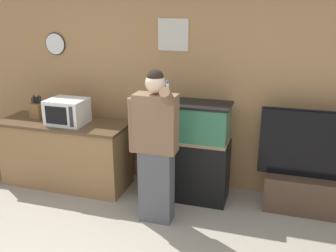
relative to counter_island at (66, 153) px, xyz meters
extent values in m
cube|color=#A87A4C|center=(1.32, 0.53, 0.86)|extent=(10.00, 0.06, 2.60)
cube|color=beige|center=(1.35, 0.49, 1.54)|extent=(0.39, 0.02, 0.39)
cylinder|color=white|center=(-0.33, 0.49, 1.38)|extent=(0.28, 0.03, 0.28)
cylinder|color=black|center=(-0.33, 0.49, 1.38)|extent=(0.30, 0.01, 0.30)
cube|color=olive|center=(0.00, 0.00, -0.02)|extent=(1.68, 0.61, 0.85)
cube|color=#513A24|center=(0.00, 0.00, 0.42)|extent=(1.72, 0.65, 0.03)
cube|color=white|center=(0.10, -0.03, 0.60)|extent=(0.48, 0.39, 0.32)
cube|color=black|center=(0.06, -0.23, 0.60)|extent=(0.30, 0.01, 0.22)
cube|color=#2D2D33|center=(0.27, -0.23, 0.60)|extent=(0.05, 0.01, 0.25)
cube|color=brown|center=(-0.43, 0.05, 0.54)|extent=(0.15, 0.12, 0.20)
cylinder|color=black|center=(-0.48, 0.05, 0.68)|extent=(0.02, 0.02, 0.07)
cylinder|color=black|center=(-0.45, 0.05, 0.69)|extent=(0.02, 0.02, 0.10)
cylinder|color=black|center=(-0.43, 0.05, 0.69)|extent=(0.02, 0.02, 0.10)
cylinder|color=black|center=(-0.40, 0.05, 0.68)|extent=(0.02, 0.02, 0.08)
cylinder|color=black|center=(-0.38, 0.05, 0.69)|extent=(0.02, 0.02, 0.10)
cylinder|color=black|center=(-0.48, 0.10, 0.69)|extent=(0.02, 0.02, 0.10)
cylinder|color=black|center=(-0.45, 0.10, 0.68)|extent=(0.02, 0.02, 0.07)
cylinder|color=black|center=(-0.43, 0.10, 0.68)|extent=(0.02, 0.02, 0.09)
cylinder|color=black|center=(-0.40, 0.10, 0.69)|extent=(0.02, 0.02, 0.11)
cylinder|color=black|center=(-0.38, 0.10, 0.69)|extent=(0.02, 0.02, 0.09)
cube|color=black|center=(1.62, 0.13, -0.06)|extent=(1.06, 0.45, 0.76)
cube|color=#937F5B|center=(1.62, 0.13, 0.33)|extent=(1.02, 0.44, 0.04)
cube|color=#2D6B4C|center=(1.62, 0.13, 0.56)|extent=(1.01, 0.43, 0.46)
cube|color=black|center=(1.62, 0.13, 0.78)|extent=(1.06, 0.45, 0.03)
cube|color=#4C3828|center=(3.13, 0.21, -0.22)|extent=(1.07, 0.40, 0.44)
cube|color=black|center=(3.13, 0.21, 0.38)|extent=(1.26, 0.05, 0.78)
cube|color=black|center=(3.13, 0.23, 0.38)|extent=(1.29, 0.01, 0.81)
cube|color=#515156|center=(1.45, -0.50, -0.02)|extent=(0.36, 0.20, 0.84)
cube|color=brown|center=(1.45, -0.50, 0.71)|extent=(0.45, 0.22, 0.63)
sphere|color=beige|center=(1.45, -0.50, 1.14)|extent=(0.21, 0.21, 0.21)
sphere|color=black|center=(1.45, -0.50, 1.20)|extent=(0.17, 0.17, 0.17)
cylinder|color=brown|center=(1.20, -0.50, 0.67)|extent=(0.12, 0.12, 0.60)
cylinder|color=brown|center=(1.63, -0.64, 1.03)|extent=(0.11, 0.33, 0.28)
cylinder|color=white|center=(1.63, -0.66, 1.13)|extent=(0.02, 0.06, 0.11)
cylinder|color=#2856B2|center=(1.63, -0.68, 1.19)|extent=(0.02, 0.03, 0.05)
camera|label=1|loc=(2.66, -4.03, 1.93)|focal=40.00mm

